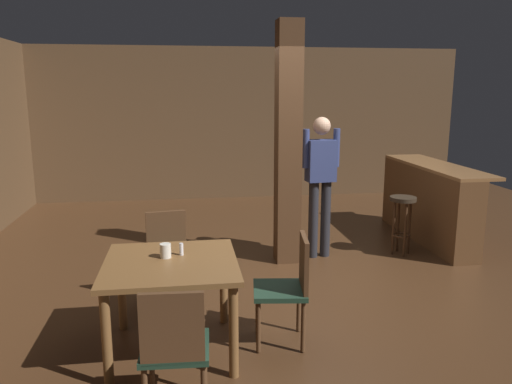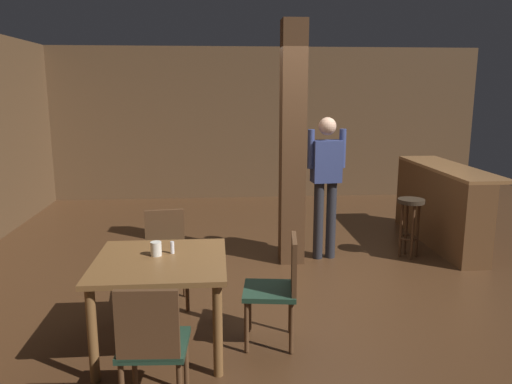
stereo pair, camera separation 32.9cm
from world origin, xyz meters
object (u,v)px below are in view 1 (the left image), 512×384
Objects in this scene: napkin_cup at (165,251)px; salt_shaker at (181,249)px; chair_north at (168,254)px; bar_counter at (428,202)px; chair_east at (289,284)px; dining_table at (171,275)px; chair_south at (174,346)px; standing_person at (320,177)px; bar_stool_near at (402,212)px.

salt_shaker is at bearing 19.59° from napkin_cup.
chair_north is 3.84m from bar_counter.
dining_table is at bearing -179.88° from chair_east.
chair_north is (-0.08, 1.74, 0.00)m from chair_south.
napkin_cup is at bearing 174.93° from chair_east.
standing_person reaches higher than dining_table.
chair_north is at bearing -146.82° from standing_person.
chair_east is 2.72m from bar_stool_near.
standing_person is at bearing 33.18° from chair_north.
chair_east is at bearing 0.12° from dining_table.
napkin_cup reaches higher than salt_shaker.
standing_person is (1.79, 1.96, 0.20)m from napkin_cup.
chair_east is at bearing -8.70° from salt_shaker.
chair_north is at bearing 90.68° from napkin_cup.
bar_counter is at bearing 45.69° from chair_east.
chair_north is 0.41× the size of bar_counter.
dining_table is at bearing -65.58° from napkin_cup.
chair_south is at bearing -87.31° from chair_north.
standing_person reaches higher than napkin_cup.
chair_south is at bearing -134.05° from bar_stool_near.
chair_south is 0.52× the size of standing_person.
chair_east is at bearing -41.60° from chair_north.
chair_east is at bearing 43.88° from chair_south.
dining_table is 1.38× the size of bar_stool_near.
dining_table is 10.32× the size of salt_shaker.
dining_table is 0.47× the size of bar_counter.
bar_stool_near is at bearing 34.42° from salt_shaker.
standing_person reaches higher than chair_north.
napkin_cup is at bearing 114.42° from dining_table.
standing_person is (1.67, 1.92, 0.21)m from salt_shaker.
chair_south is 4.79m from bar_counter.
chair_north is at bearing 92.69° from chair_south.
chair_north is (-0.98, 0.87, 0.00)m from chair_east.
standing_person is 2.34× the size of bar_stool_near.
chair_east is 1.00× the size of chair_north.
bar_counter is at bearing 35.87° from salt_shaker.
standing_person is 1.79m from bar_counter.
chair_south is 1.74m from chair_north.
chair_south is (-0.90, -0.87, 0.00)m from chair_east.
bar_counter reaches higher than dining_table.
dining_table reaches higher than bar_stool_near.
chair_east is 1.00× the size of chair_south.
salt_shaker reaches higher than bar_stool_near.
standing_person is (1.75, 2.05, 0.37)m from dining_table.
bar_stool_near is (-0.61, -0.55, 0.01)m from bar_counter.
chair_south is 1.00m from napkin_cup.
standing_person reaches higher than bar_stool_near.
standing_person reaches higher than chair_south.
napkin_cup is 0.15× the size of bar_stool_near.
napkin_cup is (-0.07, 0.95, 0.30)m from chair_south.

